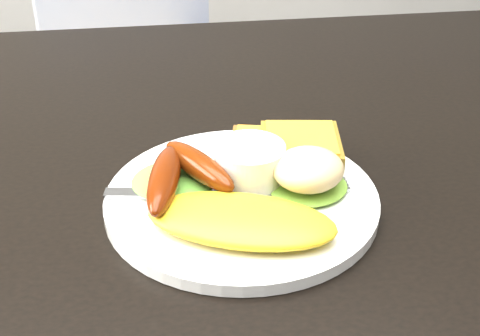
{
  "coord_description": "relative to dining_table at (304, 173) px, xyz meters",
  "views": [
    {
      "loc": [
        -0.14,
        -0.55,
        1.08
      ],
      "look_at": [
        -0.07,
        -0.07,
        0.78
      ],
      "focal_mm": 50.0,
      "sensor_mm": 36.0,
      "label": 1
    }
  ],
  "objects": [
    {
      "name": "lettuce_right",
      "position": [
        -0.02,
        -0.08,
        0.04
      ],
      "size": [
        0.08,
        0.08,
        0.01
      ],
      "primitive_type": "ellipsoid",
      "rotation": [
        0.0,
        0.0,
        0.28
      ],
      "color": "#5B8B1E",
      "rests_on": "plate"
    },
    {
      "name": "potato_salad",
      "position": [
        -0.02,
        -0.08,
        0.06
      ],
      "size": [
        0.07,
        0.07,
        0.03
      ],
      "primitive_type": "ellipsoid",
      "rotation": [
        0.0,
        0.0,
        0.23
      ],
      "color": "beige",
      "rests_on": "lettuce_right"
    },
    {
      "name": "sausage_a",
      "position": [
        -0.14,
        -0.08,
        0.05
      ],
      "size": [
        0.04,
        0.11,
        0.03
      ],
      "primitive_type": "ellipsoid",
      "rotation": [
        0.0,
        0.0,
        -0.18
      ],
      "color": "#5C2207",
      "rests_on": "lettuce_left"
    },
    {
      "name": "toast_b",
      "position": [
        -0.01,
        -0.03,
        0.05
      ],
      "size": [
        0.08,
        0.08,
        0.01
      ],
      "primitive_type": "cube",
      "rotation": [
        0.0,
        0.0,
        -0.14
      ],
      "color": "olive",
      "rests_on": "toast_a"
    },
    {
      "name": "toast_a",
      "position": [
        -0.04,
        -0.02,
        0.04
      ],
      "size": [
        0.09,
        0.09,
        0.01
      ],
      "primitive_type": "cube",
      "rotation": [
        0.0,
        0.0,
        -0.22
      ],
      "color": "brown",
      "rests_on": "plate"
    },
    {
      "name": "lettuce_left",
      "position": [
        -0.13,
        -0.05,
        0.04
      ],
      "size": [
        0.09,
        0.08,
        0.01
      ],
      "primitive_type": "ellipsoid",
      "rotation": [
        0.0,
        0.0,
        0.18
      ],
      "color": "green",
      "rests_on": "plate"
    },
    {
      "name": "dining_table",
      "position": [
        0.0,
        0.0,
        0.0
      ],
      "size": [
        1.2,
        0.8,
        0.04
      ],
      "primitive_type": "cube",
      "color": "black",
      "rests_on": "ground"
    },
    {
      "name": "fork",
      "position": [
        -0.11,
        -0.07,
        0.03
      ],
      "size": [
        0.16,
        0.04,
        0.0
      ],
      "primitive_type": "cube",
      "rotation": [
        0.0,
        0.0,
        -0.16
      ],
      "color": "#ADAFB7",
      "rests_on": "plate"
    },
    {
      "name": "plate",
      "position": [
        -0.07,
        -0.08,
        0.03
      ],
      "size": [
        0.23,
        0.23,
        0.01
      ],
      "primitive_type": "cylinder",
      "color": "white",
      "rests_on": "dining_table"
    },
    {
      "name": "sausage_b",
      "position": [
        -0.11,
        -0.06,
        0.05
      ],
      "size": [
        0.07,
        0.09,
        0.02
      ],
      "primitive_type": "ellipsoid",
      "rotation": [
        0.0,
        0.0,
        0.53
      ],
      "color": "#602C05",
      "rests_on": "lettuce_left"
    },
    {
      "name": "ramekin",
      "position": [
        -0.06,
        -0.06,
        0.05
      ],
      "size": [
        0.08,
        0.08,
        0.04
      ],
      "primitive_type": "cylinder",
      "rotation": [
        0.0,
        0.0,
        0.28
      ],
      "color": "white",
      "rests_on": "plate"
    },
    {
      "name": "omelette",
      "position": [
        -0.08,
        -0.13,
        0.04
      ],
      "size": [
        0.17,
        0.12,
        0.02
      ],
      "primitive_type": "ellipsoid",
      "rotation": [
        0.0,
        0.0,
        -0.34
      ],
      "color": "yellow",
      "rests_on": "plate"
    },
    {
      "name": "dining_chair",
      "position": [
        -0.2,
        0.92,
        -0.28
      ],
      "size": [
        0.56,
        0.56,
        0.05
      ],
      "primitive_type": "cube",
      "rotation": [
        0.0,
        0.0,
        0.33
      ],
      "color": "tan",
      "rests_on": "ground"
    }
  ]
}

